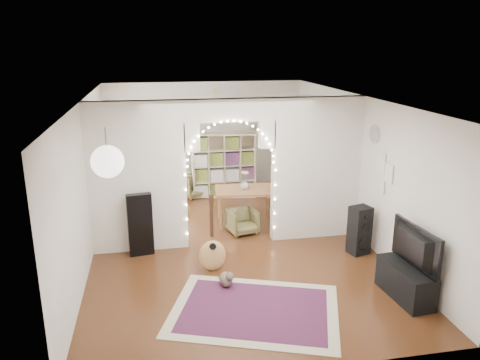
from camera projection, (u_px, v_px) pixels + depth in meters
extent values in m
plane|color=black|center=(230.00, 242.00, 8.89)|extent=(7.50, 7.50, 0.00)
cube|color=white|center=(229.00, 99.00, 8.13)|extent=(5.00, 7.50, 0.02)
cube|color=silver|center=(206.00, 135.00, 12.04)|extent=(5.00, 0.02, 2.70)
cube|color=silver|center=(288.00, 266.00, 4.97)|extent=(5.00, 0.02, 2.70)
cube|color=silver|center=(87.00, 180.00, 8.06)|extent=(0.02, 7.50, 2.70)
cube|color=silver|center=(358.00, 167.00, 8.95)|extent=(0.02, 7.50, 2.70)
cube|color=silver|center=(137.00, 178.00, 8.21)|extent=(1.70, 0.20, 2.70)
cube|color=silver|center=(316.00, 169.00, 8.80)|extent=(1.70, 0.20, 2.70)
cube|color=silver|center=(230.00, 110.00, 8.18)|extent=(1.60, 0.20, 0.40)
cube|color=white|center=(99.00, 149.00, 9.72)|extent=(0.04, 1.20, 1.40)
cylinder|color=white|center=(375.00, 134.00, 8.17)|extent=(0.03, 0.31, 0.31)
sphere|color=white|center=(108.00, 162.00, 5.65)|extent=(0.40, 0.40, 0.40)
cube|color=maroon|center=(255.00, 310.00, 6.60)|extent=(2.77, 2.43, 0.02)
cube|color=black|center=(140.00, 225.00, 8.20)|extent=(0.45, 0.20, 1.13)
ellipsoid|color=tan|center=(212.00, 244.00, 7.62)|extent=(0.47, 0.27, 0.54)
cube|color=black|center=(212.00, 219.00, 7.50)|extent=(0.06, 0.05, 0.62)
cube|color=black|center=(211.00, 199.00, 7.40)|extent=(0.07, 0.05, 0.13)
ellipsoid|color=brown|center=(226.00, 279.00, 7.24)|extent=(0.27, 0.35, 0.22)
sphere|color=brown|center=(230.00, 276.00, 7.11)|extent=(0.16, 0.16, 0.13)
cone|color=brown|center=(228.00, 273.00, 7.08)|extent=(0.04, 0.04, 0.05)
cone|color=brown|center=(232.00, 273.00, 7.09)|extent=(0.04, 0.04, 0.05)
cylinder|color=brown|center=(222.00, 279.00, 7.40)|extent=(0.09, 0.20, 0.07)
cube|color=black|center=(359.00, 230.00, 8.30)|extent=(0.41, 0.37, 0.87)
cylinder|color=black|center=(364.00, 243.00, 8.22)|extent=(0.25, 0.09, 0.25)
cylinder|color=black|center=(366.00, 228.00, 8.14)|extent=(0.14, 0.06, 0.14)
cylinder|color=black|center=(366.00, 218.00, 8.08)|extent=(0.08, 0.04, 0.08)
cube|color=black|center=(405.00, 282.00, 6.88)|extent=(0.48, 1.03, 0.50)
imported|color=black|center=(409.00, 247.00, 6.72)|extent=(0.22, 1.08, 0.62)
cube|color=beige|center=(224.00, 165.00, 11.33)|extent=(1.57, 0.61, 1.57)
cube|color=brown|center=(245.00, 190.00, 9.59)|extent=(1.27, 0.92, 0.05)
cylinder|color=brown|center=(220.00, 214.00, 9.34)|extent=(0.05, 0.05, 0.70)
cylinder|color=brown|center=(272.00, 212.00, 9.43)|extent=(0.05, 0.05, 0.70)
cylinder|color=brown|center=(219.00, 203.00, 9.96)|extent=(0.05, 0.05, 0.70)
cylinder|color=brown|center=(267.00, 202.00, 10.04)|extent=(0.05, 0.05, 0.70)
imported|color=silver|center=(245.00, 184.00, 9.55)|extent=(0.20, 0.20, 0.19)
imported|color=brown|center=(242.00, 221.00, 9.24)|extent=(0.63, 0.65, 0.49)
imported|color=brown|center=(197.00, 186.00, 11.44)|extent=(0.70, 0.71, 0.54)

